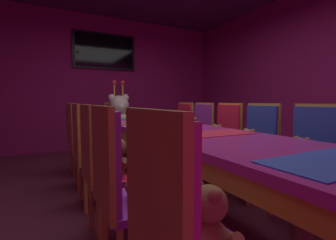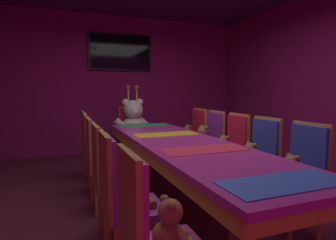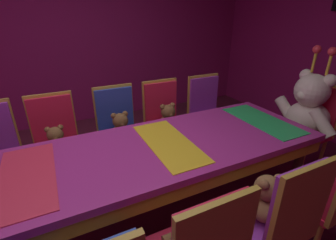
{
  "view_description": "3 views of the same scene",
  "coord_description": "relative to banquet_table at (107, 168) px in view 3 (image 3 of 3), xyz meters",
  "views": [
    {
      "loc": [
        -1.18,
        -2.04,
        1.01
      ],
      "look_at": [
        0.06,
        0.34,
        0.8
      ],
      "focal_mm": 25.51,
      "sensor_mm": 36.0,
      "label": 1
    },
    {
      "loc": [
        -1.19,
        -2.66,
        1.27
      ],
      "look_at": [
        0.05,
        0.54,
        0.91
      ],
      "focal_mm": 29.97,
      "sensor_mm": 36.0,
      "label": 2
    },
    {
      "loc": [
        1.47,
        -0.24,
        1.66
      ],
      "look_at": [
        -0.22,
        0.59,
        0.83
      ],
      "focal_mm": 25.96,
      "sensor_mm": 36.0,
      "label": 3
    }
  ],
  "objects": [
    {
      "name": "teddy_left_3",
      "position": [
        -0.7,
        0.3,
        -0.07
      ],
      "size": [
        0.25,
        0.33,
        0.31
      ],
      "color": "brown",
      "rests_on": "chair_left_3"
    },
    {
      "name": "throne_chair",
      "position": [
        0.0,
        2.25,
        -0.06
      ],
      "size": [
        0.41,
        0.42,
        0.98
      ],
      "rotation": [
        0.0,
        0.0,
        -1.57
      ],
      "color": "red",
      "rests_on": "ground_plane"
    },
    {
      "name": "teddy_left_4",
      "position": [
        -0.69,
        0.82,
        -0.06
      ],
      "size": [
        0.26,
        0.33,
        0.32
      ],
      "color": "brown",
      "rests_on": "chair_left_4"
    },
    {
      "name": "chair_left_3",
      "position": [
        -0.84,
        0.3,
        -0.06
      ],
      "size": [
        0.42,
        0.41,
        0.98
      ],
      "color": "#2D47B2",
      "rests_on": "ground_plane"
    },
    {
      "name": "chair_right_4",
      "position": [
        0.82,
        0.81,
        -0.06
      ],
      "size": [
        0.42,
        0.41,
        0.98
      ],
      "rotation": [
        0.0,
        0.0,
        3.14
      ],
      "color": "purple",
      "rests_on": "ground_plane"
    },
    {
      "name": "king_teddy_bear",
      "position": [
        0.0,
        2.08,
        0.09
      ],
      "size": [
        0.71,
        0.55,
        0.91
      ],
      "rotation": [
        0.0,
        0.0,
        -1.57
      ],
      "color": "silver",
      "rests_on": "throne_chair"
    },
    {
      "name": "teddy_right_4",
      "position": [
        0.68,
        0.81,
        -0.06
      ],
      "size": [
        0.26,
        0.34,
        0.32
      ],
      "rotation": [
        0.0,
        0.0,
        3.14
      ],
      "color": "olive",
      "rests_on": "chair_right_4"
    },
    {
      "name": "wall_left",
      "position": [
        -2.6,
        0.0,
        0.74
      ],
      "size": [
        0.12,
        6.4,
        2.8
      ],
      "primitive_type": "cube",
      "color": "#8C1959",
      "rests_on": "ground_plane"
    },
    {
      "name": "ground_plane",
      "position": [
        0.0,
        0.0,
        -0.66
      ],
      "size": [
        7.9,
        7.9,
        0.0
      ],
      "primitive_type": "plane",
      "color": "#591E33"
    },
    {
      "name": "chair_left_4",
      "position": [
        -0.84,
        0.82,
        -0.06
      ],
      "size": [
        0.42,
        0.41,
        0.98
      ],
      "color": "red",
      "rests_on": "ground_plane"
    },
    {
      "name": "teddy_right_5",
      "position": [
        0.69,
        1.33,
        -0.08
      ],
      "size": [
        0.22,
        0.29,
        0.27
      ],
      "rotation": [
        0.0,
        0.0,
        3.14
      ],
      "color": "brown",
      "rests_on": "chair_right_5"
    },
    {
      "name": "teddy_right_3",
      "position": [
        0.68,
        0.26,
        -0.09
      ],
      "size": [
        0.22,
        0.28,
        0.27
      ],
      "rotation": [
        0.0,
        0.0,
        3.14
      ],
      "color": "olive",
      "rests_on": "chair_right_3"
    },
    {
      "name": "chair_left_2",
      "position": [
        -0.84,
        -0.3,
        -0.06
      ],
      "size": [
        0.42,
        0.41,
        0.98
      ],
      "color": "red",
      "rests_on": "ground_plane"
    },
    {
      "name": "teddy_left_2",
      "position": [
        -0.7,
        -0.3,
        -0.08
      ],
      "size": [
        0.23,
        0.3,
        0.28
      ],
      "color": "brown",
      "rests_on": "chair_left_2"
    },
    {
      "name": "banquet_table",
      "position": [
        0.0,
        0.0,
        0.0
      ],
      "size": [
        0.9,
        3.41,
        0.75
      ],
      "color": "#B22D8C",
      "rests_on": "ground_plane"
    },
    {
      "name": "chair_left_5",
      "position": [
        -0.82,
        1.39,
        -0.06
      ],
      "size": [
        0.42,
        0.41,
        0.98
      ],
      "color": "purple",
      "rests_on": "ground_plane"
    }
  ]
}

